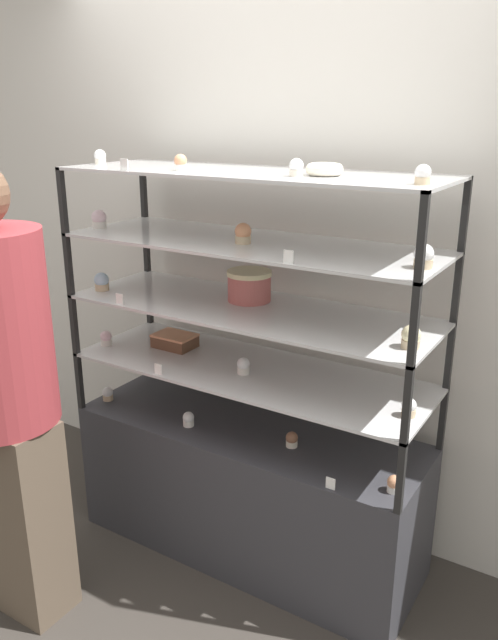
% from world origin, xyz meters
% --- Properties ---
extents(ground_plane, '(20.00, 20.00, 0.00)m').
position_xyz_m(ground_plane, '(0.00, 0.00, 0.00)').
color(ground_plane, '#38332D').
extents(back_wall, '(8.00, 0.05, 2.60)m').
position_xyz_m(back_wall, '(0.00, 0.41, 1.30)').
color(back_wall, silver).
rests_on(back_wall, ground_plane).
extents(display_base, '(1.52, 0.52, 0.61)m').
position_xyz_m(display_base, '(0.00, 0.00, 0.31)').
color(display_base, '#333338').
rests_on(display_base, ground_plane).
extents(display_riser_lower, '(1.52, 0.52, 0.27)m').
position_xyz_m(display_riser_lower, '(0.00, 0.00, 0.87)').
color(display_riser_lower, black).
rests_on(display_riser_lower, display_base).
extents(display_riser_middle, '(1.52, 0.52, 0.27)m').
position_xyz_m(display_riser_middle, '(0.00, 0.00, 1.13)').
color(display_riser_middle, black).
rests_on(display_riser_middle, display_riser_lower).
extents(display_riser_upper, '(1.52, 0.52, 0.27)m').
position_xyz_m(display_riser_upper, '(0.00, 0.00, 1.40)').
color(display_riser_upper, black).
rests_on(display_riser_upper, display_riser_middle).
extents(display_riser_top, '(1.52, 0.52, 0.27)m').
position_xyz_m(display_riser_top, '(0.00, 0.00, 1.67)').
color(display_riser_top, black).
rests_on(display_riser_top, display_riser_upper).
extents(layer_cake_centerpiece, '(0.19, 0.19, 0.13)m').
position_xyz_m(layer_cake_centerpiece, '(-0.05, 0.08, 1.21)').
color(layer_cake_centerpiece, '#C66660').
rests_on(layer_cake_centerpiece, display_riser_middle).
extents(sheet_cake_frosted, '(0.18, 0.13, 0.06)m').
position_xyz_m(sheet_cake_frosted, '(-0.42, 0.04, 0.91)').
color(sheet_cake_frosted, brown).
rests_on(sheet_cake_frosted, display_riser_lower).
extents(cupcake_0, '(0.05, 0.05, 0.06)m').
position_xyz_m(cupcake_0, '(-0.70, -0.13, 0.64)').
color(cupcake_0, '#CCB28C').
rests_on(cupcake_0, display_base).
extents(cupcake_1, '(0.05, 0.05, 0.06)m').
position_xyz_m(cupcake_1, '(-0.23, -0.13, 0.64)').
color(cupcake_1, white).
rests_on(cupcake_1, display_base).
extents(cupcake_2, '(0.05, 0.05, 0.06)m').
position_xyz_m(cupcake_2, '(0.23, -0.05, 0.64)').
color(cupcake_2, beige).
rests_on(cupcake_2, display_base).
extents(cupcake_3, '(0.05, 0.05, 0.06)m').
position_xyz_m(cupcake_3, '(0.69, -0.14, 0.64)').
color(cupcake_3, white).
rests_on(cupcake_3, display_base).
extents(price_tag_0, '(0.04, 0.00, 0.04)m').
position_xyz_m(price_tag_0, '(0.49, -0.24, 0.63)').
color(price_tag_0, white).
rests_on(price_tag_0, display_base).
extents(cupcake_4, '(0.05, 0.05, 0.07)m').
position_xyz_m(cupcake_4, '(-0.70, -0.11, 0.91)').
color(cupcake_4, white).
rests_on(cupcake_4, display_riser_lower).
extents(cupcake_5, '(0.05, 0.05, 0.07)m').
position_xyz_m(cupcake_5, '(0.01, -0.05, 0.91)').
color(cupcake_5, white).
rests_on(cupcake_5, display_riser_lower).
extents(cupcake_6, '(0.05, 0.05, 0.07)m').
position_xyz_m(cupcake_6, '(0.70, -0.07, 0.91)').
color(cupcake_6, '#CCB28C').
rests_on(cupcake_6, display_riser_lower).
extents(price_tag_1, '(0.04, 0.00, 0.04)m').
position_xyz_m(price_tag_1, '(-0.28, -0.24, 0.90)').
color(price_tag_1, white).
rests_on(price_tag_1, display_riser_lower).
extents(cupcake_7, '(0.06, 0.06, 0.08)m').
position_xyz_m(cupcake_7, '(-0.69, -0.12, 1.18)').
color(cupcake_7, '#CCB28C').
rests_on(cupcake_7, display_riser_middle).
extents(cupcake_8, '(0.06, 0.06, 0.08)m').
position_xyz_m(cupcake_8, '(0.70, -0.10, 1.18)').
color(cupcake_8, '#CCB28C').
rests_on(cupcake_8, display_riser_middle).
extents(price_tag_2, '(0.04, 0.00, 0.04)m').
position_xyz_m(price_tag_2, '(-0.47, -0.24, 1.17)').
color(price_tag_2, white).
rests_on(price_tag_2, display_riser_middle).
extents(cupcake_9, '(0.06, 0.06, 0.08)m').
position_xyz_m(cupcake_9, '(-0.71, -0.09, 1.45)').
color(cupcake_9, white).
rests_on(cupcake_9, display_riser_upper).
extents(cupcake_10, '(0.06, 0.06, 0.08)m').
position_xyz_m(cupcake_10, '(0.00, -0.04, 1.45)').
color(cupcake_10, '#CCB28C').
rests_on(cupcake_10, display_riser_upper).
extents(cupcake_11, '(0.06, 0.06, 0.08)m').
position_xyz_m(cupcake_11, '(0.71, -0.07, 1.45)').
color(cupcake_11, '#CCB28C').
rests_on(cupcake_11, display_riser_upper).
extents(price_tag_3, '(0.04, 0.00, 0.04)m').
position_xyz_m(price_tag_3, '(0.30, -0.24, 1.44)').
color(price_tag_3, white).
rests_on(price_tag_3, display_riser_upper).
extents(cupcake_12, '(0.05, 0.05, 0.06)m').
position_xyz_m(cupcake_12, '(-0.70, -0.06, 1.71)').
color(cupcake_12, beige).
rests_on(cupcake_12, display_riser_top).
extents(cupcake_13, '(0.05, 0.05, 0.06)m').
position_xyz_m(cupcake_13, '(-0.23, -0.12, 1.71)').
color(cupcake_13, white).
rests_on(cupcake_13, display_riser_top).
extents(cupcake_14, '(0.05, 0.05, 0.06)m').
position_xyz_m(cupcake_14, '(0.25, -0.09, 1.71)').
color(cupcake_14, beige).
rests_on(cupcake_14, display_riser_top).
extents(cupcake_15, '(0.05, 0.05, 0.06)m').
position_xyz_m(cupcake_15, '(0.70, -0.12, 1.71)').
color(cupcake_15, '#CCB28C').
rests_on(cupcake_15, display_riser_top).
extents(price_tag_4, '(0.04, 0.00, 0.04)m').
position_xyz_m(price_tag_4, '(-0.40, -0.24, 1.71)').
color(price_tag_4, white).
rests_on(price_tag_4, display_riser_top).
extents(donut_glazed, '(0.13, 0.13, 0.04)m').
position_xyz_m(donut_glazed, '(0.32, -0.02, 1.70)').
color(donut_glazed, '#EFE5CC').
rests_on(donut_glazed, display_riser_top).
extents(customer_figure, '(0.41, 0.41, 1.75)m').
position_xyz_m(customer_figure, '(-0.59, -0.76, 0.94)').
color(customer_figure, brown).
rests_on(customer_figure, ground_plane).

